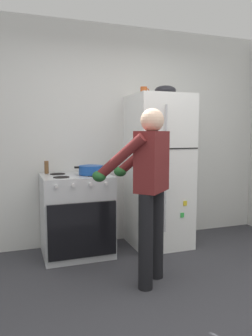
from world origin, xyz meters
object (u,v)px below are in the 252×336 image
refrigerator (158,171)px  coffee_mug (144,91)px  mixing_bowl (165,90)px  red_pot (91,170)px  stove_range (77,215)px  person_cook (148,180)px  pepper_mill (46,167)px

refrigerator → coffee_mug: bearing=164.2°
coffee_mug → mixing_bowl: 0.26m
refrigerator → red_pot: 0.86m
stove_range → red_pot: (0.16, -0.04, 0.51)m
stove_range → coffee_mug: 1.66m
stove_range → person_cook: person_cook is taller
red_pot → mixing_bowl: bearing=3.1°
red_pot → coffee_mug: 1.14m
pepper_mill → mixing_bowl: bearing=-8.1°
red_pot → mixing_bowl: (0.94, 0.05, 0.92)m
person_cook → red_pot: (-0.32, 0.86, 0.01)m
person_cook → red_pot: bearing=110.6°
red_pot → coffee_mug: size_ratio=3.28×
person_cook → coffee_mug: (0.36, 0.96, 0.92)m
coffee_mug → mixing_bowl: mixing_bowl is taller
red_pot → pepper_mill: pepper_mill is taller
red_pot → pepper_mill: bearing=151.5°
mixing_bowl → pepper_mill: bearing=171.9°
person_cook → coffee_mug: coffee_mug is taller
coffee_mug → mixing_bowl: size_ratio=0.44×
coffee_mug → pepper_mill: (-1.14, 0.15, -0.89)m
person_cook → pepper_mill: (-0.78, 1.11, 0.03)m
person_cook → pepper_mill: person_cook is taller
stove_range → coffee_mug: coffee_mug is taller
stove_range → pepper_mill: size_ratio=6.36×
stove_range → mixing_bowl: mixing_bowl is taller
mixing_bowl → stove_range: bearing=-179.5°
refrigerator → person_cook: size_ratio=1.15×
coffee_mug → person_cook: bearing=-110.3°
red_pot → coffee_mug: (0.68, 0.10, 0.91)m
person_cook → coffee_mug: bearing=69.7°
refrigerator → coffee_mug: 0.98m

